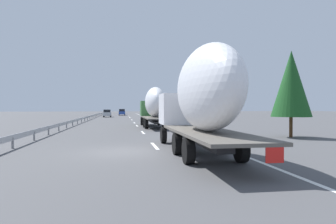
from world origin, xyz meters
TOP-DOWN VIEW (x-y plane):
  - ground_plane at (40.00, 0.00)m, footprint 260.00×260.00m
  - lane_stripe_0 at (2.00, -1.80)m, footprint 3.20×0.20m
  - lane_stripe_1 at (11.63, -1.80)m, footprint 3.20×0.20m
  - lane_stripe_2 at (21.86, -1.80)m, footprint 3.20×0.20m
  - lane_stripe_3 at (28.95, -1.80)m, footprint 3.20×0.20m
  - lane_stripe_4 at (40.22, -1.80)m, footprint 3.20×0.20m
  - lane_stripe_5 at (56.02, -1.80)m, footprint 3.20×0.20m
  - lane_stripe_6 at (51.54, -1.80)m, footprint 3.20×0.20m
  - lane_stripe_7 at (65.37, -1.80)m, footprint 3.20×0.20m
  - lane_stripe_8 at (86.61, -1.80)m, footprint 3.20×0.20m
  - edge_line_right at (45.00, -5.50)m, footprint 110.00×0.20m
  - truck_lead at (18.84, -3.60)m, footprint 12.96×2.55m
  - truck_trailing at (-1.55, -3.60)m, footprint 13.00×2.55m
  - car_blue_sedan at (73.64, -0.08)m, footprint 4.49×1.86m
  - car_silver_hatch at (57.53, 3.45)m, footprint 4.44×1.82m
  - car_black_suv at (88.58, -0.17)m, footprint 4.11×1.89m
  - road_sign at (41.50, -6.70)m, footprint 0.10×0.90m
  - tree_0 at (42.03, -11.66)m, footprint 2.42×2.42m
  - tree_1 at (5.50, -12.52)m, footprint 2.97×2.97m
  - tree_2 at (54.12, -12.59)m, footprint 2.75×2.75m
  - tree_3 at (73.20, -12.20)m, footprint 3.23×3.23m
  - tree_4 at (88.99, -13.45)m, footprint 2.83×2.83m
  - guardrail_median at (43.00, 6.00)m, footprint 94.00×0.10m

SIDE VIEW (x-z plane):
  - ground_plane at x=40.00m, z-range 0.00..0.00m
  - lane_stripe_0 at x=2.00m, z-range 0.00..0.01m
  - lane_stripe_1 at x=11.63m, z-range 0.00..0.01m
  - lane_stripe_2 at x=21.86m, z-range 0.00..0.01m
  - lane_stripe_3 at x=28.95m, z-range 0.00..0.01m
  - lane_stripe_4 at x=40.22m, z-range 0.00..0.01m
  - lane_stripe_5 at x=56.02m, z-range 0.00..0.01m
  - lane_stripe_6 at x=51.54m, z-range 0.00..0.01m
  - lane_stripe_7 at x=65.37m, z-range 0.00..0.01m
  - lane_stripe_8 at x=86.61m, z-range 0.00..0.01m
  - edge_line_right at x=45.00m, z-range 0.00..0.01m
  - guardrail_median at x=43.00m, z-range 0.20..0.96m
  - car_silver_hatch at x=57.53m, z-range 0.02..1.81m
  - car_black_suv at x=88.58m, z-range 0.01..1.83m
  - car_blue_sedan at x=73.64m, z-range 0.01..1.86m
  - road_sign at x=41.50m, z-range 0.57..3.50m
  - truck_lead at x=18.84m, z-range 0.26..4.77m
  - truck_trailing at x=-1.55m, z-range 0.27..5.24m
  - tree_2 at x=54.12m, z-range 0.61..5.71m
  - tree_0 at x=42.03m, z-range 0.77..6.38m
  - tree_4 at x=88.99m, z-range 0.70..7.22m
  - tree_3 at x=73.20m, z-range 0.72..7.30m
  - tree_1 at x=5.50m, z-range 0.77..7.31m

